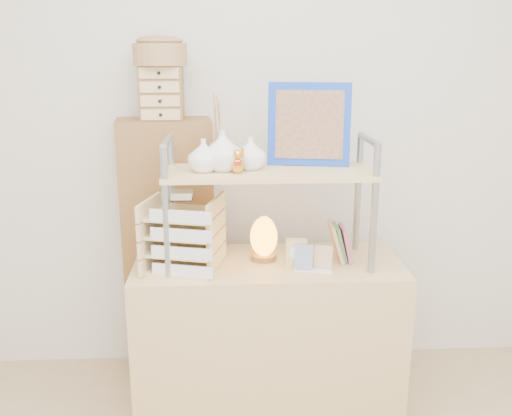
{
  "coord_description": "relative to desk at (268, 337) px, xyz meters",
  "views": [
    {
      "loc": [
        -0.18,
        -1.2,
        1.67
      ],
      "look_at": [
        -0.05,
        1.2,
        1.0
      ],
      "focal_mm": 40.0,
      "sensor_mm": 36.0,
      "label": 1
    }
  ],
  "objects": [
    {
      "name": "room_shell",
      "position": [
        0.0,
        -0.81,
        1.32
      ],
      "size": [
        3.42,
        3.41,
        2.61
      ],
      "color": "silver",
      "rests_on": "ground"
    },
    {
      "name": "desk",
      "position": [
        0.0,
        0.0,
        0.0
      ],
      "size": [
        1.2,
        0.5,
        0.75
      ],
      "primitive_type": "cube",
      "color": "tan",
      "rests_on": "ground"
    },
    {
      "name": "cabinet",
      "position": [
        -0.48,
        0.37,
        0.3
      ],
      "size": [
        0.48,
        0.29,
        1.35
      ],
      "primitive_type": "cube",
      "rotation": [
        0.0,
        0.0,
        0.12
      ],
      "color": "brown",
      "rests_on": "ground"
    },
    {
      "name": "hutch",
      "position": [
        -0.05,
        0.01,
        0.83
      ],
      "size": [
        0.9,
        0.34,
        0.79
      ],
      "color": "#8F969C",
      "rests_on": "desk"
    },
    {
      "name": "letter_tray",
      "position": [
        -0.37,
        -0.06,
        0.51
      ],
      "size": [
        0.34,
        0.33,
        0.35
      ],
      "color": "tan",
      "rests_on": "desk"
    },
    {
      "name": "salt_lamp",
      "position": [
        -0.02,
        0.03,
        0.48
      ],
      "size": [
        0.13,
        0.13,
        0.2
      ],
      "color": "brown",
      "rests_on": "desk"
    },
    {
      "name": "desk_clock",
      "position": [
        0.12,
        -0.07,
        0.44
      ],
      "size": [
        0.1,
        0.05,
        0.13
      ],
      "color": "#D8B974",
      "rests_on": "desk"
    },
    {
      "name": "postcard_stand",
      "position": [
        0.19,
        -0.11,
        0.41
      ],
      "size": [
        0.17,
        0.09,
        0.12
      ],
      "color": "white",
      "rests_on": "desk"
    },
    {
      "name": "drawer_chest",
      "position": [
        -0.48,
        0.35,
        1.1
      ],
      "size": [
        0.2,
        0.16,
        0.25
      ],
      "color": "brown",
      "rests_on": "cabinet"
    },
    {
      "name": "woven_basket",
      "position": [
        -0.48,
        0.35,
        1.28
      ],
      "size": [
        0.25,
        0.25,
        0.1
      ],
      "primitive_type": "cylinder",
      "color": "#946A43",
      "rests_on": "drawer_chest"
    }
  ]
}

